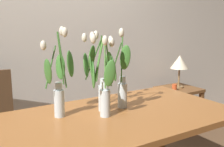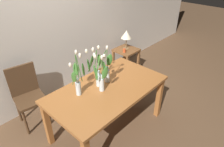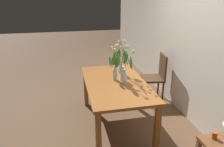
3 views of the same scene
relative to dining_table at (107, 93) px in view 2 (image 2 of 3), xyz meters
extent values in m
plane|color=brown|center=(0.00, 0.00, -0.65)|extent=(18.00, 18.00, 0.00)
cube|color=silver|center=(0.00, 1.29, 0.70)|extent=(9.00, 0.10, 2.70)
cube|color=#A3602D|center=(0.00, 0.00, 0.07)|extent=(1.60, 0.90, 0.04)
cube|color=#A3602D|center=(0.74, -0.39, -0.30)|extent=(0.07, 0.07, 0.70)
cube|color=#A3602D|center=(-0.74, 0.39, -0.30)|extent=(0.07, 0.07, 0.70)
cube|color=#A3602D|center=(0.74, 0.39, -0.30)|extent=(0.07, 0.07, 0.70)
cylinder|color=silver|center=(-0.09, 0.01, 0.18)|extent=(0.07, 0.07, 0.18)
cylinder|color=silver|center=(-0.09, 0.01, 0.30)|extent=(0.04, 0.04, 0.05)
cylinder|color=silver|center=(-0.09, 0.01, 0.15)|extent=(0.06, 0.06, 0.11)
cylinder|color=#56933D|center=(-0.07, 0.01, 0.43)|extent=(0.04, 0.02, 0.29)
ellipsoid|color=#F2E5C6|center=(-0.05, 0.00, 0.58)|extent=(0.04, 0.04, 0.06)
ellipsoid|color=#427F33|center=(-0.02, 0.03, 0.40)|extent=(0.05, 0.10, 0.18)
cylinder|color=#56933D|center=(-0.13, 0.03, 0.45)|extent=(0.07, 0.04, 0.32)
ellipsoid|color=#F2E5C6|center=(-0.16, 0.05, 0.61)|extent=(0.04, 0.04, 0.06)
ellipsoid|color=#427F33|center=(-0.18, 0.03, 0.41)|extent=(0.06, 0.10, 0.18)
cylinder|color=#56933D|center=(-0.13, 0.03, 0.45)|extent=(0.07, 0.03, 0.30)
ellipsoid|color=#F2E5C6|center=(-0.16, 0.03, 0.60)|extent=(0.04, 0.04, 0.06)
ellipsoid|color=#427F33|center=(-0.18, 0.01, 0.38)|extent=(0.05, 0.10, 0.18)
cylinder|color=#56933D|center=(-0.10, -0.01, 0.44)|extent=(0.03, 0.04, 0.30)
ellipsoid|color=#F2E5C6|center=(-0.11, -0.03, 0.59)|extent=(0.04, 0.04, 0.06)
ellipsoid|color=#427F33|center=(-0.10, -0.06, 0.39)|extent=(0.08, 0.08, 0.18)
cylinder|color=silver|center=(0.11, 0.11, 0.18)|extent=(0.07, 0.07, 0.18)
cylinder|color=silver|center=(0.11, 0.11, 0.30)|extent=(0.04, 0.04, 0.05)
cylinder|color=silver|center=(0.11, 0.11, 0.15)|extent=(0.06, 0.06, 0.11)
cylinder|color=#3D752D|center=(0.10, 0.18, 0.43)|extent=(0.03, 0.12, 0.26)
ellipsoid|color=#F2E5C6|center=(0.09, 0.24, 0.57)|extent=(0.04, 0.04, 0.06)
ellipsoid|color=#427F33|center=(0.06, 0.21, 0.41)|extent=(0.09, 0.03, 0.18)
cylinder|color=#3D752D|center=(0.08, 0.08, 0.46)|extent=(0.05, 0.05, 0.34)
ellipsoid|color=#F2E5C6|center=(0.06, 0.06, 0.63)|extent=(0.04, 0.04, 0.06)
ellipsoid|color=#427F33|center=(0.08, 0.03, 0.47)|extent=(0.07, 0.08, 0.18)
cylinder|color=silver|center=(-0.04, 0.12, 0.18)|extent=(0.07, 0.07, 0.18)
cylinder|color=silver|center=(-0.04, 0.12, 0.30)|extent=(0.04, 0.04, 0.05)
cylinder|color=silver|center=(-0.04, 0.12, 0.15)|extent=(0.06, 0.06, 0.11)
cylinder|color=#3D752D|center=(-0.06, 0.15, 0.45)|extent=(0.03, 0.05, 0.32)
ellipsoid|color=#F2E5C6|center=(-0.07, 0.17, 0.61)|extent=(0.04, 0.04, 0.06)
ellipsoid|color=#427F33|center=(-0.10, 0.18, 0.46)|extent=(0.07, 0.08, 0.18)
cylinder|color=#3D752D|center=(-0.09, 0.18, 0.44)|extent=(0.08, 0.10, 0.29)
ellipsoid|color=#F2E5C6|center=(-0.13, 0.23, 0.60)|extent=(0.04, 0.04, 0.06)
ellipsoid|color=#427F33|center=(-0.14, 0.19, 0.41)|extent=(0.08, 0.11, 0.18)
cylinder|color=silver|center=(-0.35, 0.17, 0.18)|extent=(0.07, 0.07, 0.18)
cylinder|color=silver|center=(-0.35, 0.17, 0.30)|extent=(0.04, 0.04, 0.05)
cylinder|color=silver|center=(-0.35, 0.17, 0.15)|extent=(0.06, 0.06, 0.11)
cylinder|color=#3D752D|center=(-0.33, 0.14, 0.47)|extent=(0.04, 0.05, 0.35)
ellipsoid|color=#F2E5C6|center=(-0.31, 0.12, 0.64)|extent=(0.04, 0.04, 0.06)
ellipsoid|color=#427F33|center=(-0.28, 0.12, 0.44)|extent=(0.08, 0.07, 0.17)
cylinder|color=#3D752D|center=(-0.40, 0.15, 0.43)|extent=(0.09, 0.04, 0.26)
ellipsoid|color=#F2E5C6|center=(-0.44, 0.14, 0.57)|extent=(0.04, 0.04, 0.06)
ellipsoid|color=#427F33|center=(-0.43, 0.11, 0.41)|extent=(0.06, 0.12, 0.18)
cylinder|color=#3D752D|center=(-0.32, 0.19, 0.47)|extent=(0.06, 0.05, 0.35)
ellipsoid|color=#F2E5C6|center=(-0.29, 0.21, 0.65)|extent=(0.04, 0.04, 0.06)
ellipsoid|color=#427F33|center=(-0.30, 0.24, 0.41)|extent=(0.06, 0.08, 0.17)
cube|color=#4C331E|center=(-0.69, 0.91, -0.20)|extent=(0.46, 0.46, 0.04)
cylinder|color=#4C331E|center=(-0.55, 0.71, -0.43)|extent=(0.04, 0.04, 0.43)
cylinder|color=#4C331E|center=(-0.88, 0.77, -0.43)|extent=(0.04, 0.04, 0.43)
cylinder|color=#4C331E|center=(-0.49, 1.05, -0.43)|extent=(0.04, 0.04, 0.43)
cylinder|color=#4C331E|center=(-0.83, 1.10, -0.43)|extent=(0.04, 0.04, 0.43)
cube|color=#4C331E|center=(-0.66, 1.08, 0.05)|extent=(0.40, 0.10, 0.46)
cube|color=brown|center=(1.44, 0.85, -0.12)|extent=(0.44, 0.44, 0.04)
cube|color=brown|center=(1.25, 0.66, -0.39)|extent=(0.04, 0.04, 0.51)
cube|color=brown|center=(1.63, 0.66, -0.39)|extent=(0.04, 0.04, 0.51)
cube|color=brown|center=(1.25, 1.04, -0.39)|extent=(0.04, 0.04, 0.51)
cube|color=brown|center=(1.63, 1.04, -0.39)|extent=(0.04, 0.04, 0.51)
cylinder|color=olive|center=(1.45, 0.87, -0.09)|extent=(0.12, 0.12, 0.02)
cylinder|color=olive|center=(1.45, 0.87, 0.03)|extent=(0.02, 0.02, 0.22)
cone|color=beige|center=(1.45, 0.87, 0.22)|extent=(0.22, 0.22, 0.16)
cylinder|color=#CC4C23|center=(1.30, 0.79, -0.06)|extent=(0.06, 0.06, 0.07)
camera|label=1|loc=(-0.96, -1.47, 0.72)|focal=43.92mm
camera|label=2|loc=(-1.56, -1.53, 1.65)|focal=32.24mm
camera|label=3|loc=(2.97, -0.71, 1.39)|focal=34.95mm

